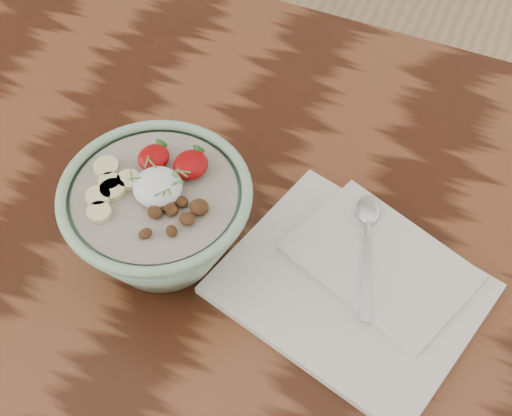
% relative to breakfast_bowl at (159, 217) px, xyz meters
% --- Properties ---
extents(table, '(1.60, 0.90, 0.75)m').
position_rel_breakfast_bowl_xyz_m(table, '(0.03, 0.03, -0.16)').
color(table, '#37190D').
rests_on(table, ground).
extents(breakfast_bowl, '(0.20, 0.20, 0.13)m').
position_rel_breakfast_bowl_xyz_m(breakfast_bowl, '(0.00, 0.00, 0.00)').
color(breakfast_bowl, '#91C49D').
rests_on(breakfast_bowl, table).
extents(napkin, '(0.31, 0.28, 0.02)m').
position_rel_breakfast_bowl_xyz_m(napkin, '(0.22, 0.04, -0.06)').
color(napkin, white).
rests_on(napkin, table).
extents(spoon, '(0.07, 0.17, 0.01)m').
position_rel_breakfast_bowl_xyz_m(spoon, '(0.21, 0.11, -0.05)').
color(spoon, silver).
rests_on(spoon, napkin).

